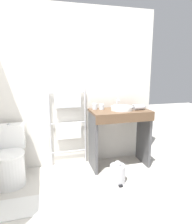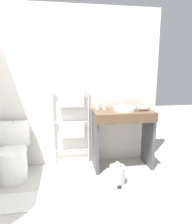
{
  "view_description": "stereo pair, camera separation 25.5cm",
  "coord_description": "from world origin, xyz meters",
  "px_view_note": "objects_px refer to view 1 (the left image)",
  "views": [
    {
      "loc": [
        -0.45,
        -1.6,
        1.48
      ],
      "look_at": [
        0.2,
        0.82,
        0.95
      ],
      "focal_mm": 32.0,
      "sensor_mm": 36.0,
      "label": 1
    },
    {
      "loc": [
        -0.2,
        -1.65,
        1.48
      ],
      "look_at": [
        0.2,
        0.82,
        0.95
      ],
      "focal_mm": 32.0,
      "sensor_mm": 36.0,
      "label": 2
    }
  ],
  "objects_px": {
    "sink_basin": "(122,108)",
    "trash_bin": "(118,173)",
    "cup_near_wall": "(95,106)",
    "cup_near_edge": "(102,107)",
    "toilet": "(9,160)",
    "hair_dryer": "(139,107)",
    "towel_radiator": "(68,118)"
  },
  "relations": [
    {
      "from": "toilet",
      "to": "cup_near_edge",
      "type": "distance_m",
      "value": 1.47
    },
    {
      "from": "towel_radiator",
      "to": "toilet",
      "type": "bearing_deg",
      "value": -160.53
    },
    {
      "from": "hair_dryer",
      "to": "toilet",
      "type": "bearing_deg",
      "value": -179.26
    },
    {
      "from": "toilet",
      "to": "trash_bin",
      "type": "height_order",
      "value": "toilet"
    },
    {
      "from": "cup_near_wall",
      "to": "cup_near_edge",
      "type": "bearing_deg",
      "value": -21.19
    },
    {
      "from": "cup_near_wall",
      "to": "hair_dryer",
      "type": "distance_m",
      "value": 0.67
    },
    {
      "from": "toilet",
      "to": "cup_near_wall",
      "type": "relative_size",
      "value": 8.58
    },
    {
      "from": "cup_near_edge",
      "to": "trash_bin",
      "type": "height_order",
      "value": "cup_near_edge"
    },
    {
      "from": "sink_basin",
      "to": "cup_near_edge",
      "type": "bearing_deg",
      "value": 155.67
    },
    {
      "from": "hair_dryer",
      "to": "sink_basin",
      "type": "bearing_deg",
      "value": 172.2
    },
    {
      "from": "sink_basin",
      "to": "toilet",
      "type": "bearing_deg",
      "value": -177.83
    },
    {
      "from": "towel_radiator",
      "to": "hair_dryer",
      "type": "height_order",
      "value": "towel_radiator"
    },
    {
      "from": "sink_basin",
      "to": "hair_dryer",
      "type": "xyz_separation_m",
      "value": [
        0.27,
        -0.04,
        0.01
      ]
    },
    {
      "from": "hair_dryer",
      "to": "trash_bin",
      "type": "height_order",
      "value": "hair_dryer"
    },
    {
      "from": "toilet",
      "to": "cup_near_edge",
      "type": "bearing_deg",
      "value": 7.94
    },
    {
      "from": "hair_dryer",
      "to": "trash_bin",
      "type": "bearing_deg",
      "value": -140.17
    },
    {
      "from": "cup_near_wall",
      "to": "trash_bin",
      "type": "height_order",
      "value": "cup_near_wall"
    },
    {
      "from": "sink_basin",
      "to": "cup_near_wall",
      "type": "distance_m",
      "value": 0.41
    },
    {
      "from": "towel_radiator",
      "to": "cup_near_wall",
      "type": "xyz_separation_m",
      "value": [
        0.4,
        -0.07,
        0.18
      ]
    },
    {
      "from": "cup_near_edge",
      "to": "trash_bin",
      "type": "xyz_separation_m",
      "value": [
        0.06,
        -0.56,
        -0.8
      ]
    },
    {
      "from": "toilet",
      "to": "sink_basin",
      "type": "bearing_deg",
      "value": 2.17
    },
    {
      "from": "toilet",
      "to": "towel_radiator",
      "type": "height_order",
      "value": "towel_radiator"
    },
    {
      "from": "toilet",
      "to": "cup_near_wall",
      "type": "distance_m",
      "value": 1.39
    },
    {
      "from": "toilet",
      "to": "sink_basin",
      "type": "relative_size",
      "value": 2.36
    },
    {
      "from": "sink_basin",
      "to": "hair_dryer",
      "type": "relative_size",
      "value": 1.58
    },
    {
      "from": "towel_radiator",
      "to": "cup_near_edge",
      "type": "xyz_separation_m",
      "value": [
        0.5,
        -0.11,
        0.18
      ]
    },
    {
      "from": "sink_basin",
      "to": "hair_dryer",
      "type": "bearing_deg",
      "value": -7.8
    },
    {
      "from": "hair_dryer",
      "to": "cup_near_wall",
      "type": "bearing_deg",
      "value": 162.73
    },
    {
      "from": "trash_bin",
      "to": "cup_near_wall",
      "type": "bearing_deg",
      "value": 104.43
    },
    {
      "from": "toilet",
      "to": "cup_near_edge",
      "type": "relative_size",
      "value": 9.35
    },
    {
      "from": "toilet",
      "to": "towel_radiator",
      "type": "distance_m",
      "value": 0.98
    },
    {
      "from": "sink_basin",
      "to": "trash_bin",
      "type": "height_order",
      "value": "sink_basin"
    }
  ]
}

